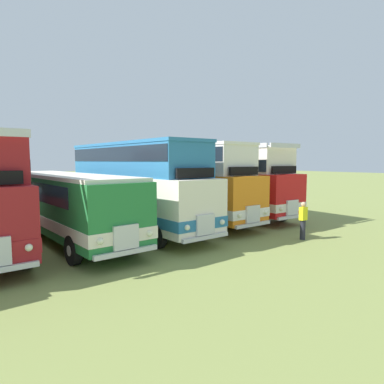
# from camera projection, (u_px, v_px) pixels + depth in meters

# --- Properties ---
(ground_plane) EXTENTS (200.00, 200.00, 0.00)m
(ground_plane) POSITION_uv_depth(u_px,v_px,m) (23.00, 244.00, 14.54)
(ground_plane) COLOR olive
(bus_fifth_in_row) EXTENTS (3.15, 11.70, 2.99)m
(bus_fifth_in_row) POSITION_uv_depth(u_px,v_px,m) (64.00, 201.00, 15.41)
(bus_fifth_in_row) COLOR #237538
(bus_fifth_in_row) RESTS_ON ground
(bus_sixth_in_row) EXTENTS (2.95, 11.10, 4.49)m
(bus_sixth_in_row) POSITION_uv_depth(u_px,v_px,m) (134.00, 182.00, 17.39)
(bus_sixth_in_row) COLOR silver
(bus_sixth_in_row) RESTS_ON ground
(bus_seventh_in_row) EXTENTS (2.80, 10.73, 4.49)m
(bus_seventh_in_row) POSITION_uv_depth(u_px,v_px,m) (184.00, 180.00, 19.95)
(bus_seventh_in_row) COLOR orange
(bus_seventh_in_row) RESTS_ON ground
(bus_eighth_in_row) EXTENTS (2.77, 9.89, 4.52)m
(bus_eighth_in_row) POSITION_uv_depth(u_px,v_px,m) (230.00, 180.00, 21.93)
(bus_eighth_in_row) COLOR red
(bus_eighth_in_row) RESTS_ON ground
(marshal_person) EXTENTS (0.36, 0.24, 1.73)m
(marshal_person) POSITION_uv_depth(u_px,v_px,m) (303.00, 220.00, 15.32)
(marshal_person) COLOR #23232D
(marshal_person) RESTS_ON ground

